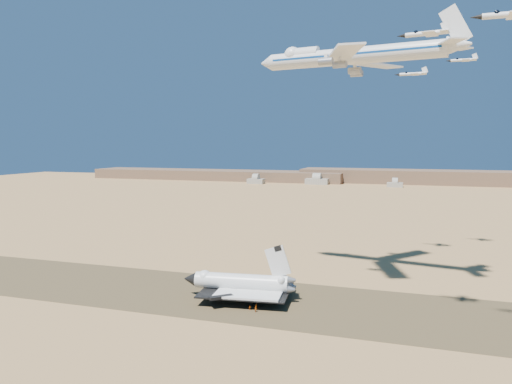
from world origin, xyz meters
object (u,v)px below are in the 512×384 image
(shuttle, at_px, (240,284))
(crew_a, at_px, (256,306))
(carrier_747, at_px, (347,56))
(crew_b, at_px, (256,309))
(chase_jet_a, at_px, (425,33))
(chase_jet_d, at_px, (463,60))
(crew_c, at_px, (250,308))
(chase_jet_c, at_px, (412,74))
(chase_jet_b, at_px, (510,14))

(shuttle, distance_m, crew_a, 13.36)
(carrier_747, distance_m, crew_a, 97.87)
(shuttle, height_order, crew_b, shuttle)
(chase_jet_a, height_order, chase_jet_d, chase_jet_d)
(shuttle, bearing_deg, crew_c, -62.75)
(carrier_747, relative_size, chase_jet_d, 5.63)
(crew_a, height_order, chase_jet_c, chase_jet_c)
(crew_b, bearing_deg, chase_jet_b, -133.33)
(chase_jet_a, bearing_deg, chase_jet_d, 91.76)
(chase_jet_a, bearing_deg, crew_a, 178.38)
(carrier_747, bearing_deg, chase_jet_c, 74.24)
(chase_jet_c, bearing_deg, crew_b, -111.74)
(carrier_747, xyz_separation_m, crew_b, (-22.40, -41.25, -86.89))
(shuttle, bearing_deg, crew_a, -51.94)
(carrier_747, xyz_separation_m, crew_a, (-23.16, -38.56, -86.92))
(carrier_747, bearing_deg, crew_a, -110.78)
(shuttle, xyz_separation_m, crew_c, (7.11, -10.55, -4.53))
(crew_a, xyz_separation_m, chase_jet_d, (68.20, 104.30, 93.35))
(carrier_747, xyz_separation_m, chase_jet_b, (46.45, -59.57, -2.23))
(crew_c, bearing_deg, chase_jet_c, -93.14)
(chase_jet_a, bearing_deg, chase_jet_b, -18.55)
(chase_jet_b, height_order, chase_jet_d, chase_jet_d)
(chase_jet_b, bearing_deg, crew_a, 165.53)
(carrier_747, relative_size, crew_a, 44.35)
(chase_jet_b, bearing_deg, chase_jet_d, 92.97)
(chase_jet_b, xyz_separation_m, chase_jet_c, (-23.65, 106.36, 0.76))
(carrier_747, relative_size, chase_jet_b, 5.00)
(chase_jet_a, xyz_separation_m, chase_jet_b, (18.65, -10.27, 1.08))
(shuttle, relative_size, crew_a, 22.63)
(crew_b, height_order, crew_c, crew_b)
(crew_b, bearing_deg, carrier_747, -56.93)
(crew_a, bearing_deg, crew_c, 151.55)
(crew_b, relative_size, chase_jet_b, 0.12)
(chase_jet_b, bearing_deg, carrier_747, 130.26)
(carrier_747, xyz_separation_m, chase_jet_a, (27.79, -49.30, -3.31))
(chase_jet_a, bearing_deg, carrier_747, 129.69)
(crew_a, relative_size, chase_jet_b, 0.11)
(carrier_747, bearing_deg, crew_c, -111.60)
(carrier_747, distance_m, crew_c, 99.02)
(shuttle, distance_m, crew_c, 13.51)
(crew_b, xyz_separation_m, chase_jet_c, (45.19, 88.03, 85.42))
(carrier_747, distance_m, chase_jet_d, 79.94)
(shuttle, relative_size, crew_c, 24.73)
(chase_jet_b, distance_m, chase_jet_d, 125.62)
(crew_c, distance_m, chase_jet_b, 112.49)
(crew_c, distance_m, chase_jet_c, 130.98)
(crew_a, height_order, crew_c, crew_a)
(crew_a, bearing_deg, crew_b, -145.17)
(carrier_747, relative_size, crew_b, 42.73)
(crew_b, height_order, chase_jet_d, chase_jet_d)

